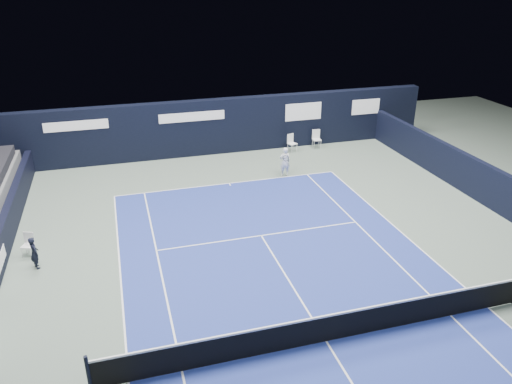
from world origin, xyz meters
TOP-DOWN VIEW (x-y plane):
  - ground at (0.00, 2.00)m, footprint 48.00×48.00m
  - court_surface at (0.00, 0.00)m, footprint 10.97×23.77m
  - enclosure_wall_right at (10.50, 6.00)m, footprint 0.30×22.00m
  - folding_chair_back_a at (4.57, 15.53)m, footprint 0.57×0.56m
  - folding_chair_back_b at (6.22, 15.76)m, footprint 0.52×0.51m
  - line_judge_chair at (-8.62, 7.45)m, footprint 0.51×0.50m
  - line_judge at (-8.29, 6.43)m, footprint 0.44×0.52m
  - court_markings at (0.00, 0.00)m, footprint 11.03×23.83m
  - tennis_net at (0.00, 0.00)m, footprint 12.90×0.10m
  - back_sponsor_wall at (0.01, 16.50)m, footprint 26.00×0.63m
  - tennis_player at (2.97, 12.11)m, footprint 0.58×0.80m

SIDE VIEW (x-z plane):
  - ground at x=0.00m, z-range 0.00..0.00m
  - court_surface at x=0.00m, z-range 0.00..0.01m
  - court_markings at x=0.00m, z-range 0.01..0.01m
  - line_judge_chair at x=-8.62m, z-range 0.06..0.95m
  - tennis_net at x=0.00m, z-range -0.04..1.06m
  - folding_chair_back_a at x=4.57m, z-range 0.07..1.08m
  - line_judge at x=-8.29m, z-range 0.00..1.21m
  - folding_chair_back_b at x=6.22m, z-range 0.07..1.14m
  - tennis_player at x=2.97m, z-range 0.00..1.51m
  - enclosure_wall_right at x=10.50m, z-range 0.00..1.80m
  - back_sponsor_wall at x=0.01m, z-range 0.00..3.10m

